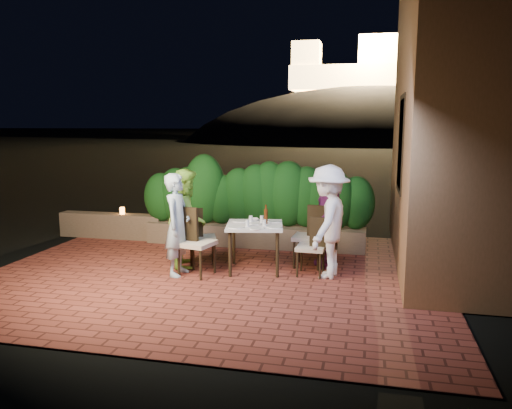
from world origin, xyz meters
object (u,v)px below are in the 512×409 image
(chair_left_back, at_px, (202,237))
(diner_white, at_px, (328,222))
(chair_left_front, at_px, (197,242))
(parapet_lamp, at_px, (122,211))
(chair_right_back, at_px, (308,236))
(dining_table, at_px, (255,247))
(chair_right_front, at_px, (311,246))
(diner_purple, at_px, (328,218))
(beer_bottle, at_px, (266,214))
(bowl, at_px, (254,220))
(diner_green, at_px, (187,218))
(diner_blue, at_px, (178,225))

(chair_left_back, bearing_deg, diner_white, -25.30)
(chair_left_front, height_order, parapet_lamp, chair_left_front)
(chair_right_back, bearing_deg, dining_table, 30.81)
(dining_table, relative_size, chair_left_front, 0.83)
(chair_right_front, bearing_deg, diner_purple, -107.85)
(chair_right_back, bearing_deg, beer_bottle, 30.11)
(parapet_lamp, bearing_deg, beer_bottle, -24.54)
(chair_right_back, relative_size, diner_white, 0.60)
(beer_bottle, xyz_separation_m, bowl, (-0.24, 0.18, -0.13))
(chair_left_back, distance_m, chair_right_front, 1.82)
(beer_bottle, xyz_separation_m, diner_white, (0.99, -0.17, -0.04))
(diner_green, bearing_deg, beer_bottle, -104.82)
(bowl, bearing_deg, diner_purple, 10.71)
(chair_right_front, distance_m, diner_white, 0.48)
(chair_right_front, distance_m, diner_purple, 0.69)
(chair_left_back, relative_size, parapet_lamp, 6.84)
(diner_blue, relative_size, diner_purple, 0.98)
(diner_green, bearing_deg, diner_white, -110.25)
(chair_left_back, bearing_deg, diner_green, 175.91)
(parapet_lamp, bearing_deg, chair_right_back, -16.72)
(beer_bottle, bearing_deg, chair_left_front, -151.84)
(dining_table, xyz_separation_m, diner_white, (1.16, -0.08, 0.48))
(chair_left_front, bearing_deg, diner_purple, 39.72)
(chair_left_back, distance_m, diner_blue, 0.69)
(diner_green, height_order, parapet_lamp, diner_green)
(chair_left_front, distance_m, chair_left_back, 0.54)
(chair_left_front, bearing_deg, diner_green, 138.65)
(chair_left_back, bearing_deg, dining_table, -26.58)
(chair_right_back, distance_m, parapet_lamp, 4.11)
(chair_right_front, bearing_deg, chair_left_back, -1.87)
(chair_right_front, bearing_deg, parapet_lamp, -19.30)
(beer_bottle, xyz_separation_m, parapet_lamp, (-3.29, 1.50, -0.33))
(chair_right_front, height_order, diner_green, diner_green)
(chair_right_back, relative_size, parapet_lamp, 7.31)
(dining_table, bearing_deg, chair_left_front, -152.17)
(chair_right_back, bearing_deg, diner_purple, -160.19)
(dining_table, relative_size, diner_white, 0.51)
(chair_right_back, bearing_deg, diner_white, 129.12)
(chair_left_back, height_order, diner_blue, diner_blue)
(chair_right_front, height_order, diner_white, diner_white)
(parapet_lamp, bearing_deg, diner_purple, -14.47)
(beer_bottle, distance_m, diner_blue, 1.39)
(beer_bottle, xyz_separation_m, chair_left_front, (-0.98, -0.52, -0.38))
(chair_left_front, xyz_separation_m, chair_left_back, (-0.09, 0.53, -0.05))
(chair_left_front, bearing_deg, parapet_lamp, 152.66)
(diner_white, xyz_separation_m, diner_purple, (-0.04, 0.58, -0.05))
(beer_bottle, distance_m, parapet_lamp, 3.63)
(diner_green, bearing_deg, chair_left_front, -162.78)
(diner_blue, distance_m, diner_purple, 2.42)
(dining_table, distance_m, chair_left_front, 0.94)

